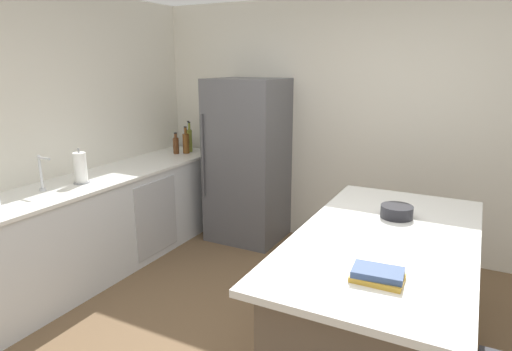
# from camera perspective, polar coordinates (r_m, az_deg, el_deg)

# --- Properties ---
(wall_rear) EXTENTS (6.00, 0.10, 2.60)m
(wall_rear) POSITION_cam_1_polar(r_m,az_deg,el_deg) (4.66, 14.42, 6.20)
(wall_rear) COLOR silver
(wall_rear) RESTS_ON ground_plane
(wall_left) EXTENTS (0.10, 6.00, 2.60)m
(wall_left) POSITION_cam_1_polar(r_m,az_deg,el_deg) (4.20, -29.41, 3.87)
(wall_left) COLOR silver
(wall_left) RESTS_ON ground_plane
(counter_run_left) EXTENTS (0.69, 3.16, 0.92)m
(counter_run_left) POSITION_cam_1_polar(r_m,az_deg,el_deg) (4.43, -19.51, -5.89)
(counter_run_left) COLOR silver
(counter_run_left) RESTS_ON ground_plane
(kitchen_island) EXTENTS (1.05, 2.03, 0.91)m
(kitchen_island) POSITION_cam_1_polar(r_m,az_deg,el_deg) (3.02, 16.07, -15.50)
(kitchen_island) COLOR brown
(kitchen_island) RESTS_ON ground_plane
(refrigerator) EXTENTS (0.78, 0.71, 1.79)m
(refrigerator) POSITION_cam_1_polar(r_m,az_deg,el_deg) (4.80, -1.12, 1.93)
(refrigerator) COLOR #56565B
(refrigerator) RESTS_ON ground_plane
(sink_faucet) EXTENTS (0.15, 0.05, 0.30)m
(sink_faucet) POSITION_cam_1_polar(r_m,az_deg,el_deg) (3.97, -26.31, 0.37)
(sink_faucet) COLOR silver
(sink_faucet) RESTS_ON counter_run_left
(paper_towel_roll) EXTENTS (0.14, 0.14, 0.31)m
(paper_towel_roll) POSITION_cam_1_polar(r_m,az_deg,el_deg) (4.10, -22.07, 0.89)
(paper_towel_roll) COLOR gray
(paper_towel_roll) RESTS_ON counter_run_left
(soda_bottle) EXTENTS (0.07, 0.07, 0.35)m
(soda_bottle) POSITION_cam_1_polar(r_m,az_deg,el_deg) (5.34, -8.83, 4.76)
(soda_bottle) COLOR silver
(soda_bottle) RESTS_ON counter_run_left
(olive_oil_bottle) EXTENTS (0.06, 0.06, 0.36)m
(olive_oil_bottle) POSITION_cam_1_polar(r_m,az_deg,el_deg) (5.22, -8.71, 4.67)
(olive_oil_bottle) COLOR olive
(olive_oil_bottle) RESTS_ON counter_run_left
(whiskey_bottle) EXTENTS (0.07, 0.07, 0.32)m
(whiskey_bottle) POSITION_cam_1_polar(r_m,az_deg,el_deg) (5.13, -9.20, 4.27)
(whiskey_bottle) COLOR brown
(whiskey_bottle) RESTS_ON counter_run_left
(syrup_bottle) EXTENTS (0.07, 0.07, 0.25)m
(syrup_bottle) POSITION_cam_1_polar(r_m,az_deg,el_deg) (5.13, -10.47, 3.96)
(syrup_bottle) COLOR #5B3319
(syrup_bottle) RESTS_ON counter_run_left
(cookbook_stack) EXTENTS (0.25, 0.18, 0.06)m
(cookbook_stack) POSITION_cam_1_polar(r_m,az_deg,el_deg) (2.26, 15.69, -12.48)
(cookbook_stack) COLOR gold
(cookbook_stack) RESTS_ON kitchen_island
(mixing_bowl) EXTENTS (0.22, 0.22, 0.08)m
(mixing_bowl) POSITION_cam_1_polar(r_m,az_deg,el_deg) (3.15, 18.00, -4.54)
(mixing_bowl) COLOR black
(mixing_bowl) RESTS_ON kitchen_island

